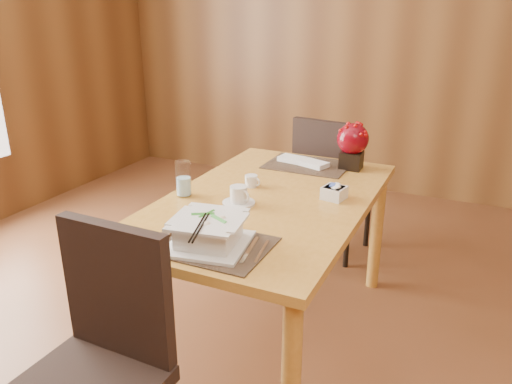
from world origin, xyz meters
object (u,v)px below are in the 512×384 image
at_px(berry_decor, 353,143).
at_px(near_chair, 98,354).
at_px(coffee_cup, 239,196).
at_px(water_glass, 183,179).
at_px(dining_table, 268,216).
at_px(soup_setting, 209,233).
at_px(creamer_jug, 251,181).
at_px(sugar_caddy, 334,193).
at_px(far_chair, 330,180).
at_px(bread_plate, 118,241).

relative_size(berry_decor, near_chair, 0.27).
relative_size(coffee_cup, water_glass, 0.88).
bearing_deg(near_chair, dining_table, 82.33).
relative_size(soup_setting, coffee_cup, 2.19).
distance_m(coffee_cup, water_glass, 0.29).
distance_m(creamer_jug, berry_decor, 0.63).
bearing_deg(near_chair, sugar_caddy, 69.80).
xyz_separation_m(soup_setting, far_chair, (0.01, 1.53, -0.28)).
bearing_deg(far_chair, berry_decor, 128.32).
height_order(sugar_caddy, near_chair, near_chair).
relative_size(creamer_jug, sugar_caddy, 0.82).
bearing_deg(coffee_cup, soup_setting, -77.85).
distance_m(coffee_cup, bread_plate, 0.59).
xyz_separation_m(water_glass, berry_decor, (0.60, 0.75, 0.06)).
relative_size(sugar_caddy, berry_decor, 0.39).
bearing_deg(creamer_jug, bread_plate, -89.15).
height_order(soup_setting, sugar_caddy, soup_setting).
xyz_separation_m(water_glass, bread_plate, (0.04, -0.52, -0.08)).
distance_m(coffee_cup, near_chair, 0.92).
distance_m(soup_setting, coffee_cup, 0.44).
xyz_separation_m(sugar_caddy, far_chair, (-0.27, 0.86, -0.25)).
height_order(dining_table, coffee_cup, coffee_cup).
distance_m(sugar_caddy, far_chair, 0.93).
height_order(bread_plate, near_chair, near_chair).
distance_m(water_glass, bread_plate, 0.53).
distance_m(water_glass, near_chair, 0.94).
height_order(sugar_caddy, bread_plate, sugar_caddy).
distance_m(dining_table, coffee_cup, 0.21).
distance_m(coffee_cup, sugar_caddy, 0.45).
bearing_deg(bread_plate, far_chair, 78.11).
distance_m(dining_table, soup_setting, 0.58).
relative_size(dining_table, creamer_jug, 18.63).
distance_m(soup_setting, near_chair, 0.55).
xyz_separation_m(dining_table, far_chair, (0.02, 0.97, -0.12)).
bearing_deg(dining_table, berry_decor, 68.62).
distance_m(soup_setting, bread_plate, 0.35).
xyz_separation_m(creamer_jug, far_chair, (0.15, 0.87, -0.25)).
height_order(coffee_cup, creamer_jug, coffee_cup).
height_order(soup_setting, near_chair, near_chair).
relative_size(berry_decor, far_chair, 0.27).
relative_size(sugar_caddy, far_chair, 0.10).
height_order(berry_decor, near_chair, berry_decor).
bearing_deg(creamer_jug, dining_table, -21.94).
xyz_separation_m(creamer_jug, sugar_caddy, (0.42, 0.01, 0.00)).
relative_size(coffee_cup, sugar_caddy, 1.52).
bearing_deg(water_glass, near_chair, -76.38).
bearing_deg(berry_decor, water_glass, -129.05).
distance_m(berry_decor, far_chair, 0.56).
height_order(creamer_jug, near_chair, near_chair).
relative_size(creamer_jug, bread_plate, 0.61).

